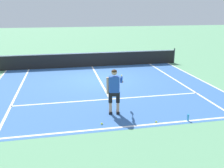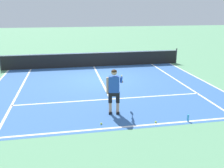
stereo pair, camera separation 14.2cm
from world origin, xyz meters
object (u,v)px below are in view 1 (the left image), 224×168
Objects in this scene: tennis_player at (114,88)px; tennis_ball_near_feet at (156,122)px; water_bottle at (188,117)px; tennis_ball_by_baseline at (102,124)px.

tennis_player is 1.91m from tennis_ball_near_feet.
tennis_player reaches higher than water_bottle.
tennis_ball_near_feet is (1.26, -1.06, -0.96)m from tennis_player.
tennis_ball_by_baseline is at bearing -126.09° from tennis_player.
tennis_player is 1.42m from tennis_ball_by_baseline.
tennis_player is 25.95× the size of tennis_ball_near_feet.
tennis_player is at bearing 53.91° from tennis_ball_by_baseline.
tennis_player reaches higher than tennis_ball_near_feet.
water_bottle reaches higher than tennis_ball_near_feet.
water_bottle is at bearing -3.99° from tennis_ball_near_feet.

